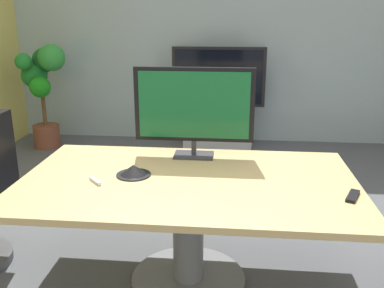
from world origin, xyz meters
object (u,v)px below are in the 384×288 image
at_px(tv_monitor, 194,107).
at_px(conference_table, 188,204).
at_px(remote_control, 353,196).
at_px(potted_plant, 43,83).
at_px(wall_display_unit, 218,114).
at_px(conference_phone, 133,171).

bearing_deg(tv_monitor, conference_table, -89.34).
bearing_deg(tv_monitor, remote_control, -33.56).
distance_m(conference_table, tv_monitor, 0.69).
xyz_separation_m(conference_table, remote_control, (0.95, -0.19, 0.18)).
xyz_separation_m(conference_table, potted_plant, (-2.18, 2.79, 0.30)).
relative_size(wall_display_unit, remote_control, 7.71).
xyz_separation_m(tv_monitor, wall_display_unit, (0.07, 2.62, -0.65)).
distance_m(tv_monitor, conference_phone, 0.63).
bearing_deg(conference_table, potted_plant, 128.00).
relative_size(conference_table, tv_monitor, 2.49).
relative_size(conference_phone, remote_control, 1.29).
bearing_deg(potted_plant, conference_table, -52.00).
relative_size(wall_display_unit, potted_plant, 0.97).
distance_m(wall_display_unit, potted_plant, 2.30).
distance_m(tv_monitor, remote_control, 1.20).
bearing_deg(wall_display_unit, conference_table, -91.29).
xyz_separation_m(wall_display_unit, potted_plant, (-2.25, -0.27, 0.42)).
relative_size(tv_monitor, conference_phone, 3.82).
distance_m(wall_display_unit, remote_control, 3.38).
height_order(tv_monitor, wall_display_unit, tv_monitor).
bearing_deg(conference_phone, wall_display_unit, 82.11).
relative_size(tv_monitor, potted_plant, 0.62).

